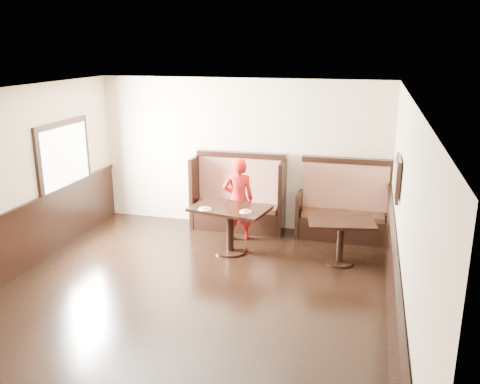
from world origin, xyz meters
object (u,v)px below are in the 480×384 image
(table_main, at_px, (230,218))
(child, at_px, (238,199))
(booth_main, at_px, (239,201))
(table_neighbor, at_px, (341,231))
(booth_neighbor, at_px, (343,212))

(table_main, relative_size, child, 0.92)
(booth_main, distance_m, table_neighbor, 2.29)
(booth_main, bearing_deg, table_main, -82.34)
(booth_neighbor, relative_size, table_main, 1.20)
(table_main, height_order, child, child)
(table_main, distance_m, table_neighbor, 1.82)
(booth_main, distance_m, booth_neighbor, 1.95)
(table_neighbor, bearing_deg, booth_main, 139.42)
(table_main, distance_m, child, 0.62)
(table_neighbor, relative_size, child, 0.76)
(booth_neighbor, bearing_deg, table_neighbor, -88.65)
(booth_neighbor, distance_m, child, 1.91)
(booth_main, relative_size, table_main, 1.27)
(child, bearing_deg, table_main, 71.38)
(booth_main, distance_m, table_main, 1.19)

